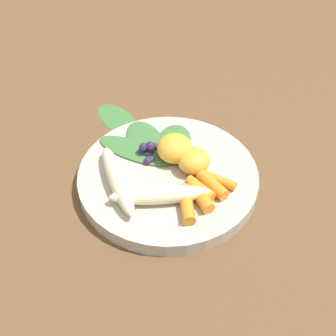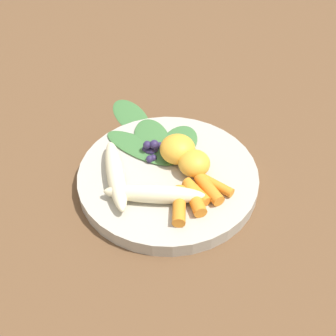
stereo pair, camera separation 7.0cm
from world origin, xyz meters
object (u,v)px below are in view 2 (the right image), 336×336
Objects in this scene: bowl at (168,178)px; orange_segment_near at (178,149)px; banana_peeled_left at (154,194)px; banana_peeled_right at (116,174)px; kale_leaf_stray at (131,115)px.

bowl is 0.05m from orange_segment_near.
banana_peeled_right is (0.06, -0.04, 0.00)m from banana_peeled_left.
banana_peeled_left is 1.30× the size of kale_leaf_stray.
orange_segment_near is at bearing -177.23° from kale_leaf_stray.
bowl reaches higher than kale_leaf_stray.
bowl is at bearing 91.10° from banana_peeled_right.
orange_segment_near reaches higher than banana_peeled_right.
banana_peeled_right reaches higher than kale_leaf_stray.
orange_segment_near reaches higher than bowl.
banana_peeled_left is 2.64× the size of orange_segment_near.
kale_leaf_stray is (0.04, -0.23, -0.03)m from banana_peeled_left.
bowl is 1.89× the size of banana_peeled_left.
banana_peeled_right is at bearing 149.13° from kale_leaf_stray.
banana_peeled_right is 2.64× the size of orange_segment_near.
banana_peeled_right is 1.30× the size of kale_leaf_stray.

